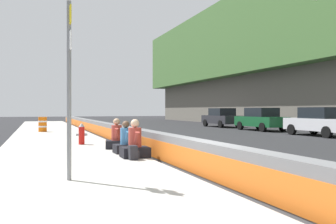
% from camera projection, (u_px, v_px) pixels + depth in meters
% --- Properties ---
extents(ground_plane, '(160.00, 160.00, 0.00)m').
position_uv_depth(ground_plane, '(207.00, 179.00, 8.04)').
color(ground_plane, '#232326').
rests_on(ground_plane, ground).
extents(sidewalk_strip, '(80.00, 4.40, 0.14)m').
position_uv_depth(sidewalk_strip, '(86.00, 185.00, 7.13)').
color(sidewalk_strip, '#A8A59E').
rests_on(sidewalk_strip, ground_plane).
extents(jersey_barrier, '(76.00, 0.45, 0.85)m').
position_uv_depth(jersey_barrier, '(207.00, 160.00, 8.04)').
color(jersey_barrier, slate).
rests_on(jersey_barrier, ground_plane).
extents(route_sign_post, '(0.44, 0.09, 3.60)m').
position_uv_depth(route_sign_post, '(69.00, 77.00, 7.23)').
color(route_sign_post, gray).
rests_on(route_sign_post, sidewalk_strip).
extents(fire_hydrant, '(0.26, 0.46, 0.88)m').
position_uv_depth(fire_hydrant, '(82.00, 133.00, 14.75)').
color(fire_hydrant, red).
rests_on(fire_hydrant, sidewalk_strip).
extents(seated_person_foreground, '(0.73, 0.83, 1.14)m').
position_uv_depth(seated_person_foreground, '(135.00, 145.00, 10.73)').
color(seated_person_foreground, black).
rests_on(seated_person_foreground, sidewalk_strip).
extents(seated_person_middle, '(0.67, 0.77, 1.05)m').
position_uv_depth(seated_person_middle, '(126.00, 143.00, 11.81)').
color(seated_person_middle, black).
rests_on(seated_person_middle, sidewalk_strip).
extents(seated_person_rear, '(0.81, 0.91, 1.10)m').
position_uv_depth(seated_person_rear, '(117.00, 139.00, 13.19)').
color(seated_person_rear, black).
rests_on(seated_person_rear, sidewalk_strip).
extents(backpack, '(0.32, 0.28, 0.40)m').
position_uv_depth(backpack, '(133.00, 153.00, 10.21)').
color(backpack, '#232328').
rests_on(backpack, sidewalk_strip).
extents(construction_barrel, '(0.54, 0.54, 0.95)m').
position_uv_depth(construction_barrel, '(43.00, 124.00, 23.33)').
color(construction_barrel, orange).
rests_on(construction_barrel, sidewalk_strip).
extents(parked_car_third, '(4.50, 1.96, 1.71)m').
position_uv_depth(parked_car_third, '(320.00, 121.00, 21.37)').
color(parked_car_third, silver).
rests_on(parked_car_third, ground_plane).
extents(parked_car_fourth, '(4.53, 2.02, 1.71)m').
position_uv_depth(parked_car_fourth, '(261.00, 119.00, 26.97)').
color(parked_car_fourth, '#145128').
rests_on(parked_car_fourth, ground_plane).
extents(parked_car_midline, '(4.53, 2.00, 1.71)m').
position_uv_depth(parked_car_midline, '(221.00, 117.00, 32.68)').
color(parked_car_midline, '#28282D').
rests_on(parked_car_midline, ground_plane).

